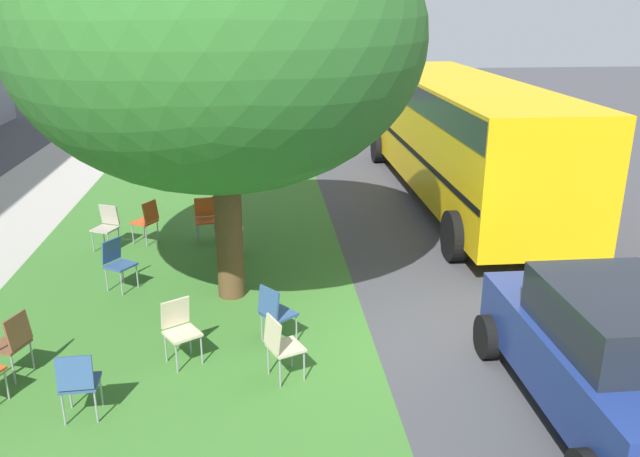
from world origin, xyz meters
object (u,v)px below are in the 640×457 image
Objects in this scene: chair_5 at (147,219)px; chair_6 at (180,326)px; chair_9 at (13,341)px; chair_1 at (78,380)px; street_tree at (219,38)px; chair_2 at (275,310)px; chair_7 at (117,260)px; chair_10 at (280,343)px; school_bus at (461,128)px; chair_3 at (232,228)px; parked_car at (608,353)px; chair_0 at (205,216)px; chair_8 at (107,224)px.

chair_5 is 1.00× the size of chair_6.
chair_1 is at bearing -133.72° from chair_9.
street_tree reaches higher than chair_9.
chair_7 is at bearing 50.73° from chair_2.
chair_6 is 1.00× the size of chair_10.
chair_10 is 9.15m from school_bus.
chair_3 is 1.87m from chair_5.
school_bus reaches higher than chair_6.
school_bus is (7.21, -5.98, 1.24)m from chair_6.
chair_9 is 7.26m from parked_car.
street_tree is 4.03m from chair_2.
parked_car is at bearing -130.48° from street_tree.
chair_3 is at bearing 11.50° from chair_2.
chair_10 is (-5.31, -1.33, 0.00)m from chair_0.
chair_7 is 4.02m from chair_10.
chair_0 is 4.73m from chair_6.
street_tree is at bearing 15.41° from chair_10.
parked_car is (-4.19, -6.31, 0.32)m from chair_7.
chair_8 is (2.37, 2.49, -3.60)m from street_tree.
chair_3 is 2.49m from chair_8.
chair_1 is 5.68m from chair_8.
school_bus reaches higher than chair_2.
chair_8 is at bearing 78.65° from chair_3.
chair_6 and chair_9 have the same top height.
chair_10 is (-4.98, -3.21, 0.00)m from chair_8.
chair_1 is (-5.94, 1.01, 0.00)m from chair_0.
street_tree is 7.22× the size of chair_1.
chair_7 is at bearing 77.25° from street_tree.
chair_6 is at bearing 163.47° from street_tree.
chair_9 is (1.02, 1.07, 0.00)m from chair_1.
chair_5 is at bearing -69.38° from chair_8.
street_tree is 7.22× the size of chair_2.
chair_7 is 0.08× the size of school_bus.
chair_7 is at bearing -163.31° from chair_8.
chair_1 is 11.01m from school_bus.
chair_7 is (2.47, 1.30, 0.00)m from chair_6.
parked_car is 9.03m from school_bus.
chair_9 is at bearing 99.11° from chair_2.
parked_car is 0.36× the size of school_bus.
school_bus is (6.85, -4.70, 1.24)m from chair_2.
chair_5 is 0.24× the size of parked_car.
chair_9 is (-0.54, 3.36, 0.00)m from chair_2.
street_tree is 7.22× the size of chair_8.
chair_8 is at bearing 46.41° from street_tree.
chair_1 is 3.69m from chair_7.
chair_10 is 0.24× the size of parked_car.
parked_car is (-3.76, -4.40, -3.28)m from street_tree.
chair_6 is 4.79m from chair_8.
chair_2 is 0.08× the size of school_bus.
chair_7 and chair_8 have the same top height.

